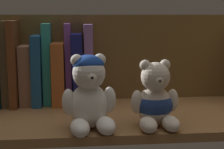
{
  "coord_description": "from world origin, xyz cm",
  "views": [
    {
      "loc": [
        -9.16,
        -79.27,
        26.0
      ],
      "look_at": [
        -1.32,
        0.0,
        11.96
      ],
      "focal_mm": 53.56,
      "sensor_mm": 36.0,
      "label": 1
    }
  ],
  "objects_px": {
    "book_2": "(8,63)",
    "book_7": "(59,73)",
    "book_3": "(16,63)",
    "book_4": "(27,75)",
    "book_9": "(78,68)",
    "book_6": "(48,64)",
    "teddy_bear_larger": "(89,94)",
    "teddy_bear_smaller": "(155,100)",
    "book_5": "(38,69)",
    "book_10": "(88,63)",
    "book_8": "(69,63)"
  },
  "relations": [
    {
      "from": "book_8",
      "to": "teddy_bear_smaller",
      "type": "relative_size",
      "value": 1.49
    },
    {
      "from": "book_3",
      "to": "book_4",
      "type": "distance_m",
      "value": 0.04
    },
    {
      "from": "book_2",
      "to": "book_3",
      "type": "bearing_deg",
      "value": 0.0
    },
    {
      "from": "book_10",
      "to": "teddy_bear_smaller",
      "type": "relative_size",
      "value": 1.48
    },
    {
      "from": "teddy_bear_larger",
      "to": "book_4",
      "type": "bearing_deg",
      "value": 125.08
    },
    {
      "from": "book_2",
      "to": "book_4",
      "type": "distance_m",
      "value": 0.06
    },
    {
      "from": "book_7",
      "to": "teddy_bear_smaller",
      "type": "xyz_separation_m",
      "value": [
        0.22,
        -0.23,
        -0.03
      ]
    },
    {
      "from": "book_8",
      "to": "book_3",
      "type": "bearing_deg",
      "value": 180.0
    },
    {
      "from": "book_10",
      "to": "teddy_bear_smaller",
      "type": "xyz_separation_m",
      "value": [
        0.14,
        -0.23,
        -0.05
      ]
    },
    {
      "from": "teddy_bear_larger",
      "to": "teddy_bear_smaller",
      "type": "height_order",
      "value": "teddy_bear_larger"
    },
    {
      "from": "book_10",
      "to": "book_9",
      "type": "bearing_deg",
      "value": 180.0
    },
    {
      "from": "book_5",
      "to": "book_9",
      "type": "bearing_deg",
      "value": 0.0
    },
    {
      "from": "book_4",
      "to": "book_6",
      "type": "xyz_separation_m",
      "value": [
        0.06,
        0.0,
        0.03
      ]
    },
    {
      "from": "book_2",
      "to": "book_7",
      "type": "bearing_deg",
      "value": 0.0
    },
    {
      "from": "book_6",
      "to": "book_8",
      "type": "bearing_deg",
      "value": 0.0
    },
    {
      "from": "book_9",
      "to": "book_4",
      "type": "bearing_deg",
      "value": 180.0
    },
    {
      "from": "book_7",
      "to": "book_9",
      "type": "distance_m",
      "value": 0.05
    },
    {
      "from": "book_2",
      "to": "book_6",
      "type": "xyz_separation_m",
      "value": [
        0.11,
        0.0,
        -0.0
      ]
    },
    {
      "from": "book_4",
      "to": "book_8",
      "type": "distance_m",
      "value": 0.12
    },
    {
      "from": "book_2",
      "to": "book_8",
      "type": "xyz_separation_m",
      "value": [
        0.16,
        0.0,
        -0.0
      ]
    },
    {
      "from": "book_8",
      "to": "book_9",
      "type": "distance_m",
      "value": 0.03
    },
    {
      "from": "book_4",
      "to": "book_7",
      "type": "bearing_deg",
      "value": 0.0
    },
    {
      "from": "book_8",
      "to": "book_9",
      "type": "xyz_separation_m",
      "value": [
        0.03,
        0.0,
        -0.01
      ]
    },
    {
      "from": "book_8",
      "to": "book_9",
      "type": "bearing_deg",
      "value": 0.0
    },
    {
      "from": "book_2",
      "to": "book_5",
      "type": "relative_size",
      "value": 1.21
    },
    {
      "from": "book_7",
      "to": "book_4",
      "type": "bearing_deg",
      "value": 180.0
    },
    {
      "from": "book_3",
      "to": "book_4",
      "type": "relative_size",
      "value": 1.41
    },
    {
      "from": "book_5",
      "to": "book_3",
      "type": "bearing_deg",
      "value": 180.0
    },
    {
      "from": "teddy_bear_larger",
      "to": "teddy_bear_smaller",
      "type": "bearing_deg",
      "value": 2.23
    },
    {
      "from": "book_5",
      "to": "teddy_bear_larger",
      "type": "bearing_deg",
      "value": -60.34
    },
    {
      "from": "book_5",
      "to": "book_7",
      "type": "distance_m",
      "value": 0.06
    },
    {
      "from": "book_5",
      "to": "book_6",
      "type": "distance_m",
      "value": 0.03
    },
    {
      "from": "book_10",
      "to": "book_8",
      "type": "bearing_deg",
      "value": 180.0
    },
    {
      "from": "book_4",
      "to": "book_7",
      "type": "relative_size",
      "value": 0.96
    },
    {
      "from": "book_7",
      "to": "book_8",
      "type": "distance_m",
      "value": 0.04
    },
    {
      "from": "book_9",
      "to": "book_6",
      "type": "bearing_deg",
      "value": 180.0
    },
    {
      "from": "book_3",
      "to": "book_9",
      "type": "xyz_separation_m",
      "value": [
        0.17,
        0.0,
        -0.02
      ]
    },
    {
      "from": "book_8",
      "to": "book_7",
      "type": "bearing_deg",
      "value": 180.0
    },
    {
      "from": "book_3",
      "to": "book_8",
      "type": "bearing_deg",
      "value": 0.0
    },
    {
      "from": "teddy_bear_larger",
      "to": "book_6",
      "type": "bearing_deg",
      "value": 114.62
    },
    {
      "from": "book_10",
      "to": "book_3",
      "type": "bearing_deg",
      "value": 180.0
    },
    {
      "from": "teddy_bear_larger",
      "to": "teddy_bear_smaller",
      "type": "distance_m",
      "value": 0.14
    },
    {
      "from": "book_4",
      "to": "book_7",
      "type": "xyz_separation_m",
      "value": [
        0.09,
        0.0,
        0.0
      ]
    },
    {
      "from": "book_3",
      "to": "teddy_bear_larger",
      "type": "distance_m",
      "value": 0.3
    },
    {
      "from": "book_2",
      "to": "book_5",
      "type": "xyz_separation_m",
      "value": [
        0.08,
        0.0,
        -0.02
      ]
    },
    {
      "from": "book_7",
      "to": "book_10",
      "type": "relative_size",
      "value": 0.77
    },
    {
      "from": "book_6",
      "to": "book_7",
      "type": "height_order",
      "value": "book_6"
    },
    {
      "from": "book_4",
      "to": "book_9",
      "type": "xyz_separation_m",
      "value": [
        0.14,
        0.0,
        0.02
      ]
    },
    {
      "from": "book_2",
      "to": "book_7",
      "type": "height_order",
      "value": "book_2"
    },
    {
      "from": "book_5",
      "to": "book_10",
      "type": "relative_size",
      "value": 0.87
    }
  ]
}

